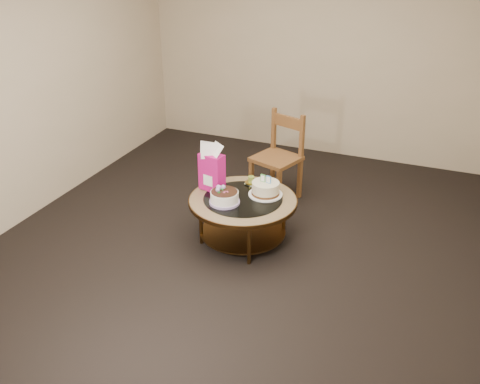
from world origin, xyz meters
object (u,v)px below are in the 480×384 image
at_px(coffee_table, 243,206).
at_px(gift_bag, 212,167).
at_px(decorated_cake, 224,198).
at_px(dining_chair, 279,157).
at_px(cream_cake, 266,189).

distance_m(coffee_table, gift_bag, 0.47).
distance_m(coffee_table, decorated_cake, 0.24).
bearing_deg(dining_chair, decorated_cake, -77.73).
xyz_separation_m(decorated_cake, dining_chair, (0.13, 1.15, -0.03)).
height_order(coffee_table, gift_bag, gift_bag).
bearing_deg(dining_chair, gift_bag, -91.78).
relative_size(gift_bag, dining_chair, 0.49).
relative_size(coffee_table, decorated_cake, 3.62).
bearing_deg(decorated_cake, dining_chair, 83.42).
xyz_separation_m(gift_bag, dining_chair, (0.35, 0.94, -0.20)).
relative_size(cream_cake, dining_chair, 0.34).
bearing_deg(gift_bag, decorated_cake, -30.82).
bearing_deg(cream_cake, dining_chair, 110.49).
relative_size(cream_cake, gift_bag, 0.69).
relative_size(coffee_table, cream_cake, 3.17).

